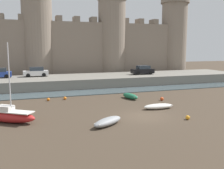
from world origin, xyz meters
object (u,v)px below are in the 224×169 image
object	(u,v)px
rowboat_near_channel_right	(158,106)
mooring_buoy_near_shore	(162,99)
mooring_buoy_near_channel	(188,118)
sailboat_midflat_right	(9,115)
mooring_buoy_mid_mud	(65,98)
rowboat_foreground_left	(130,96)
car_quay_east	(143,70)
rowboat_midflat_centre	(108,121)
car_quay_centre_east	(36,72)
mooring_buoy_off_centre	(48,99)

from	to	relation	value
rowboat_near_channel_right	mooring_buoy_near_shore	xyz separation A→B (m)	(2.60, 3.80, -0.08)
rowboat_near_channel_right	mooring_buoy_near_channel	distance (m)	4.62
sailboat_midflat_right	mooring_buoy_near_channel	xyz separation A→B (m)	(15.46, -4.52, -0.42)
mooring_buoy_mid_mud	mooring_buoy_near_channel	world-z (taller)	same
mooring_buoy_near_shore	rowboat_foreground_left	bearing A→B (deg)	144.47
sailboat_midflat_right	car_quay_east	xyz separation A→B (m)	(22.33, 19.17, 1.78)
mooring_buoy_mid_mud	mooring_buoy_near_channel	xyz separation A→B (m)	(9.17, -12.91, 0.00)
rowboat_midflat_centre	car_quay_centre_east	size ratio (longest dim) A/B	0.83
rowboat_midflat_centre	mooring_buoy_near_channel	bearing A→B (deg)	-5.55
mooring_buoy_off_centre	rowboat_near_channel_right	bearing A→B (deg)	-37.33
mooring_buoy_near_channel	rowboat_midflat_centre	bearing A→B (deg)	174.45
rowboat_near_channel_right	rowboat_foreground_left	bearing A→B (deg)	96.33
rowboat_foreground_left	mooring_buoy_near_channel	distance (m)	10.80
rowboat_near_channel_right	car_quay_centre_east	world-z (taller)	car_quay_centre_east
mooring_buoy_off_centre	car_quay_east	world-z (taller)	car_quay_east
rowboat_midflat_centre	car_quay_east	distance (m)	27.16
rowboat_near_channel_right	mooring_buoy_off_centre	distance (m)	13.54
rowboat_midflat_centre	mooring_buoy_off_centre	distance (m)	12.65
mooring_buoy_mid_mud	mooring_buoy_near_channel	bearing A→B (deg)	-54.62
rowboat_near_channel_right	mooring_buoy_mid_mud	bearing A→B (deg)	136.35
rowboat_midflat_centre	mooring_buoy_near_channel	xyz separation A→B (m)	(7.48, -0.73, -0.15)
rowboat_foreground_left	mooring_buoy_mid_mud	bearing A→B (deg)	164.87
rowboat_midflat_centre	mooring_buoy_off_centre	world-z (taller)	rowboat_midflat_centre
rowboat_foreground_left	rowboat_midflat_centre	world-z (taller)	rowboat_foreground_left
rowboat_foreground_left	mooring_buoy_near_channel	world-z (taller)	rowboat_foreground_left
rowboat_midflat_centre	car_quay_centre_east	world-z (taller)	car_quay_centre_east
rowboat_midflat_centre	mooring_buoy_mid_mud	bearing A→B (deg)	97.87
rowboat_midflat_centre	car_quay_centre_east	distance (m)	26.09
mooring_buoy_near_channel	car_quay_centre_east	xyz separation A→B (m)	(-11.89, 26.36, 2.20)
mooring_buoy_near_shore	car_quay_centre_east	world-z (taller)	car_quay_centre_east
mooring_buoy_near_shore	mooring_buoy_near_channel	distance (m)	8.66
rowboat_midflat_centre	mooring_buoy_near_shore	world-z (taller)	rowboat_midflat_centre
sailboat_midflat_right	rowboat_near_channel_right	size ratio (longest dim) A/B	2.07
mooring_buoy_off_centre	mooring_buoy_near_shore	size ratio (longest dim) A/B	0.88
mooring_buoy_near_shore	rowboat_near_channel_right	bearing A→B (deg)	-124.37
rowboat_foreground_left	mooring_buoy_off_centre	size ratio (longest dim) A/B	7.96
mooring_buoy_mid_mud	car_quay_east	size ratio (longest dim) A/B	0.10
rowboat_foreground_left	car_quay_centre_east	world-z (taller)	car_quay_centre_east
rowboat_near_channel_right	car_quay_centre_east	xyz separation A→B (m)	(-11.43, 21.76, 2.10)
rowboat_foreground_left	sailboat_midflat_right	world-z (taller)	sailboat_midflat_right
rowboat_midflat_centre	car_quay_centre_east	xyz separation A→B (m)	(-4.41, 25.64, 2.05)
rowboat_foreground_left	mooring_buoy_near_shore	bearing A→B (deg)	-35.53
sailboat_midflat_right	rowboat_near_channel_right	world-z (taller)	sailboat_midflat_right
rowboat_near_channel_right	car_quay_east	xyz separation A→B (m)	(7.33, 19.10, 2.10)
sailboat_midflat_right	rowboat_midflat_centre	size ratio (longest dim) A/B	2.05
rowboat_near_channel_right	car_quay_east	world-z (taller)	car_quay_east
mooring_buoy_near_channel	car_quay_east	xyz separation A→B (m)	(6.87, 23.70, 2.20)
sailboat_midflat_right	car_quay_centre_east	bearing A→B (deg)	80.72
car_quay_east	mooring_buoy_near_channel	bearing A→B (deg)	-106.17
sailboat_midflat_right	mooring_buoy_near_shore	bearing A→B (deg)	12.41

